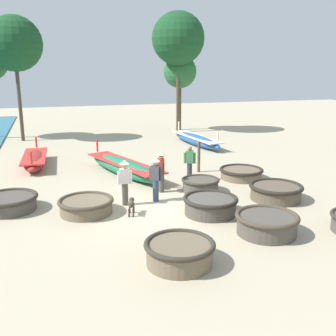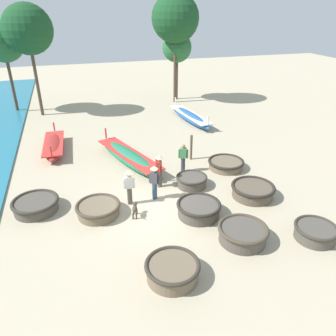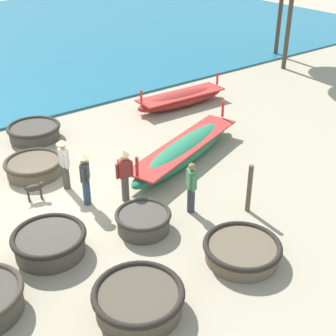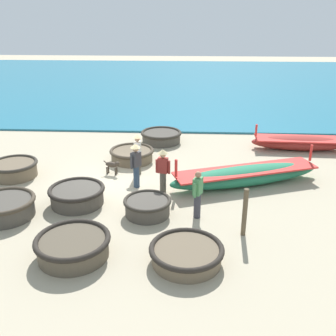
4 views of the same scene
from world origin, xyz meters
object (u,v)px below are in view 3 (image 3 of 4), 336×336
object	(u,v)px
fisherman_with_hat	(85,176)
coracle_center	(138,300)
coracle_front_right	(34,166)
fisherman_standing_right	(64,161)
long_boat_green_hull	(185,150)
fisherman_crouching	(124,172)
coracle_far_right	(242,250)
coracle_upturned	(50,242)
coracle_far_left	(34,131)
mooring_post_shoreline	(249,189)
fisherman_by_coracle	(191,186)
dog	(35,188)
long_boat_blue_hull	(181,99)
coracle_tilted	(143,220)

from	to	relation	value
fisherman_with_hat	coracle_center	bearing A→B (deg)	-14.60
coracle_front_right	fisherman_standing_right	bearing A→B (deg)	17.04
long_boat_green_hull	fisherman_crouching	xyz separation A→B (m)	(0.92, -3.01, 0.58)
coracle_front_right	fisherman_crouching	xyz separation A→B (m)	(3.13, 1.53, 0.67)
coracle_center	coracle_far_right	bearing A→B (deg)	87.86
coracle_far_right	coracle_upturned	bearing A→B (deg)	-129.85
coracle_far_left	fisherman_crouching	bearing A→B (deg)	4.42
coracle_center	fisherman_standing_right	distance (m)	5.69
coracle_far_right	fisherman_standing_right	bearing A→B (deg)	-161.09
coracle_far_right	coracle_center	xyz separation A→B (m)	(-0.11, -3.00, 0.06)
mooring_post_shoreline	coracle_far_left	bearing A→B (deg)	-160.39
coracle_front_right	mooring_post_shoreline	bearing A→B (deg)	35.23
coracle_far_left	fisherman_by_coracle	xyz separation A→B (m)	(7.30, 1.61, 0.54)
coracle_front_right	dog	bearing A→B (deg)	-21.28
dog	fisherman_with_hat	bearing A→B (deg)	43.41
coracle_center	fisherman_standing_right	xyz separation A→B (m)	(-5.56, 1.06, 0.63)
long_boat_blue_hull	mooring_post_shoreline	xyz separation A→B (m)	(7.52, -3.53, 0.40)
coracle_front_right	fisherman_by_coracle	bearing A→B (deg)	29.63
coracle_tilted	long_boat_blue_hull	xyz separation A→B (m)	(-6.45, 6.44, 0.04)
coracle_tilted	fisherman_standing_right	world-z (taller)	fisherman_standing_right
coracle_front_right	dog	world-z (taller)	dog
mooring_post_shoreline	coracle_center	bearing A→B (deg)	-74.42
coracle_far_right	fisherman_with_hat	distance (m)	4.92
fisherman_crouching	fisherman_standing_right	distance (m)	2.00
coracle_center	fisherman_with_hat	bearing A→B (deg)	165.40
coracle_center	coracle_far_left	xyz separation A→B (m)	(-9.55, 1.71, -0.03)
coracle_center	coracle_upturned	bearing A→B (deg)	-167.02
coracle_tilted	fisherman_with_hat	xyz separation A→B (m)	(-2.03, -0.60, 0.66)
long_boat_blue_hull	fisherman_with_hat	world-z (taller)	fisherman_with_hat
coracle_tilted	fisherman_with_hat	size ratio (longest dim) A/B	0.92
fisherman_crouching	fisherman_with_hat	xyz separation A→B (m)	(-0.51, -1.00, 0.00)
long_boat_green_hull	fisherman_with_hat	distance (m)	4.08
coracle_tilted	long_boat_blue_hull	distance (m)	9.11
fisherman_standing_right	fisherman_with_hat	xyz separation A→B (m)	(1.17, 0.08, 0.00)
coracle_far_right	fisherman_crouching	xyz separation A→B (m)	(-3.99, -0.86, 0.70)
coracle_tilted	fisherman_crouching	bearing A→B (deg)	165.16
coracle_far_right	fisherman_standing_right	size ratio (longest dim) A/B	1.17
coracle_far_left	fisherman_standing_right	world-z (taller)	fisherman_standing_right
coracle_far_left	long_boat_green_hull	bearing A→B (deg)	35.99
long_boat_green_hull	fisherman_with_hat	world-z (taller)	fisherman_with_hat
coracle_far_right	long_boat_blue_hull	xyz separation A→B (m)	(-8.92, 5.18, 0.07)
long_boat_green_hull	fisherman_crouching	distance (m)	3.20
coracle_far_right	coracle_tilted	bearing A→B (deg)	-153.01
coracle_upturned	fisherman_by_coracle	bearing A→B (deg)	79.90
coracle_upturned	fisherman_crouching	distance (m)	3.04
coracle_tilted	coracle_front_right	distance (m)	4.78
coracle_upturned	coracle_far_left	world-z (taller)	coracle_upturned
fisherman_crouching	mooring_post_shoreline	bearing A→B (deg)	44.13
long_boat_blue_hull	mooring_post_shoreline	distance (m)	8.31
coracle_front_right	coracle_center	bearing A→B (deg)	-5.03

